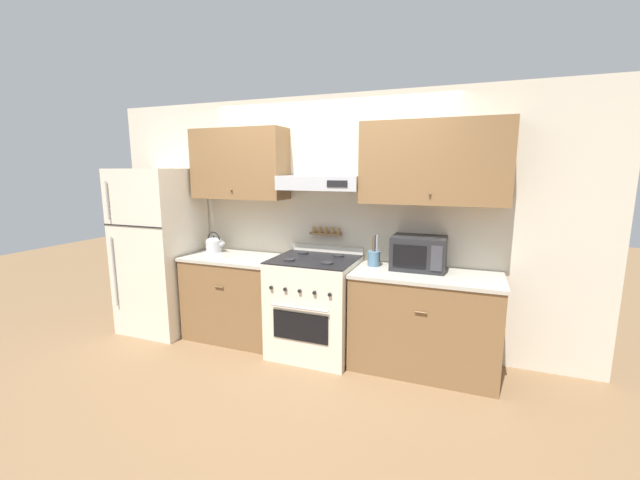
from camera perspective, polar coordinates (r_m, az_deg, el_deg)
ground_plane at (r=3.90m, az=-2.35°, el=-17.55°), size 16.00×16.00×0.00m
wall_back at (r=4.01m, az=1.65°, el=5.47°), size 5.20×0.46×2.55m
counter_left at (r=4.41m, az=-11.97°, el=-8.06°), size 1.06×0.65×0.90m
counter_right at (r=3.76m, az=14.90°, el=-11.39°), size 1.30×0.65×0.90m
stove_range at (r=3.94m, az=-0.79°, el=-9.54°), size 0.80×0.74×1.03m
refrigerator at (r=4.80m, az=-22.12°, el=-1.40°), size 0.78×0.78×1.83m
tea_kettle at (r=4.56m, az=-15.14°, el=-0.58°), size 0.23×0.18×0.23m
microwave at (r=3.72m, az=14.15°, el=-1.84°), size 0.48×0.36×0.31m
utensil_crock at (r=3.79m, az=7.86°, el=-2.59°), size 0.12×0.12×0.30m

